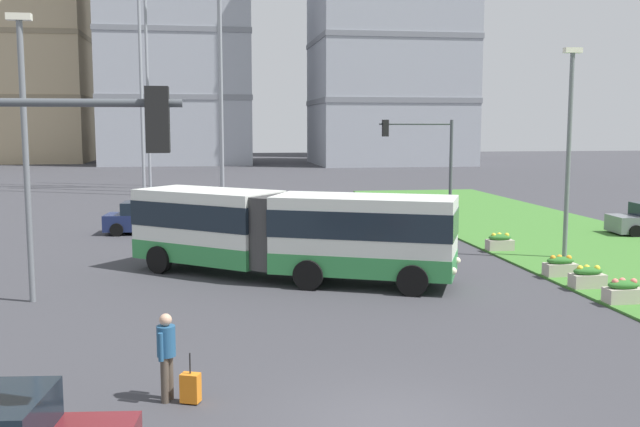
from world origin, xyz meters
The scene contains 16 objects.
ground_plane centered at (0.00, 0.00, 0.00)m, with size 260.00×260.00×0.00m, color #38383D.
articulated_bus centered at (-0.44, 12.77, 1.65)m, with size 11.26×8.17×3.00m.
car_navy_sedan centered at (-6.04, 24.42, 0.75)m, with size 4.54×2.33×1.58m.
pedestrian_crossing centered at (-4.01, 1.79, 1.00)m, with size 0.36×0.55×1.74m.
rolling_suitcase centered at (-3.56, 1.59, 0.31)m, with size 0.42×0.36×0.97m.
flower_planter_2 centered at (9.04, 7.41, 0.43)m, with size 1.10×0.56×0.74m.
flower_planter_3 centered at (9.04, 9.47, 0.43)m, with size 1.10×0.56×0.74m.
flower_planter_4 centered at (9.04, 11.34, 0.43)m, with size 1.10×0.56×0.74m.
flower_planter_5 centered at (9.04, 16.69, 0.43)m, with size 1.10×0.56×0.74m.
traffic_light_far_right centered at (7.40, 22.00, 3.88)m, with size 3.70×0.28×5.61m.
streetlight_left centered at (-8.50, 10.57, 4.73)m, with size 0.70×0.28×8.57m.
streetlight_median centered at (10.94, 14.69, 4.60)m, with size 0.70×0.28×8.33m.
apartment_tower_west centered at (-30.00, 100.05, 22.15)m, with size 19.51×15.81×44.25m.
apartment_tower_westcentre centered at (-7.30, 91.97, 21.68)m, with size 20.29×15.64×43.32m.
apartment_tower_centre centered at (21.74, 86.57, 20.49)m, with size 20.55×17.75×40.93m.
apartment_tower_eastcentre centered at (31.35, 113.26, 22.75)m, with size 21.64×15.80×45.46m.
Camera 1 is at (-3.14, -12.05, 5.34)m, focal length 40.59 mm.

